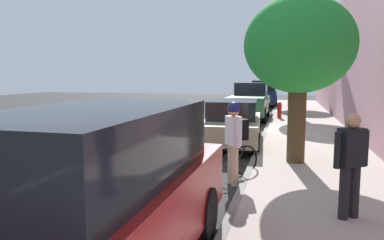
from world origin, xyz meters
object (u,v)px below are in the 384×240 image
Objects in this scene: street_tree_mid_block at (294,39)px; parked_suv_dark_blue_far at (264,93)px; parked_suv_red_nearest at (96,197)px; parked_sedan_tan_second at (233,123)px; bicycle_at_curb at (227,162)px; fire_hydrant at (280,110)px; cyclist_with_backpack at (235,134)px; street_tree_far_end at (292,65)px; street_tree_near_cyclist at (299,46)px; parked_pickup_green_mid at (249,102)px; pedestrian_on_phone at (351,160)px.

parked_suv_dark_blue_far is at bearing 105.29° from street_tree_mid_block.
parked_suv_red_nearest is 1.05× the size of parked_sedan_tan_second.
fire_hydrant is at bearing 85.56° from bicycle_at_curb.
street_tree_far_end reaches higher than cyclist_with_backpack.
parked_suv_red_nearest is 1.13× the size of street_tree_near_cyclist.
parked_pickup_green_mid is 3.24× the size of pedestrian_on_phone.
pedestrian_on_phone is (2.25, -2.20, 0.68)m from bicycle_at_curb.
street_tree_far_end is (2.27, 6.71, 2.21)m from parked_pickup_green_mid.
parked_suv_dark_blue_far is 5.64× the size of fire_hydrant.
street_tree_near_cyclist is (1.53, 1.48, 2.67)m from bicycle_at_curb.
parked_suv_dark_blue_far reaches higher than cyclist_with_backpack.
street_tree_mid_block is at bearing 92.65° from pedestrian_on_phone.
street_tree_far_end is at bearing 90.00° from street_tree_near_cyclist.
pedestrian_on_phone is at bearing -84.36° from fire_hydrant.
parked_suv_dark_blue_far reaches higher than parked_sedan_tan_second.
street_tree_far_end reaches higher than pedestrian_on_phone.
pedestrian_on_phone is at bearing -44.32° from bicycle_at_curb.
parked_pickup_green_mid is at bearing 94.39° from cyclist_with_backpack.
parked_suv_dark_blue_far is 23.17m from pedestrian_on_phone.
street_tree_mid_block is at bearing 84.62° from cyclist_with_backpack.
parked_sedan_tan_second is at bearing -88.10° from parked_pickup_green_mid.
cyclist_with_backpack is at bearing -93.89° from street_tree_far_end.
parked_sedan_tan_second is 1.08× the size of street_tree_near_cyclist.
parked_pickup_green_mid is at bearing 93.51° from bicycle_at_curb.
cyclist_with_backpack is 2.12× the size of fire_hydrant.
parked_suv_red_nearest is 4.32m from cyclist_with_backpack.
parked_suv_dark_blue_far is 20.82m from bicycle_at_curb.
street_tree_far_end is (1.31, 19.21, 2.01)m from cyclist_with_backpack.
parked_sedan_tan_second is 0.85× the size of parked_pickup_green_mid.
parked_suv_red_nearest is at bearing -90.44° from parked_suv_dark_blue_far.
parked_suv_red_nearest is 1.12× the size of street_tree_far_end.
parked_sedan_tan_second is 4.09m from bicycle_at_curb.
street_tree_mid_block is 1.34× the size of street_tree_far_end.
parked_sedan_tan_second is 3.50× the size of bicycle_at_curb.
parked_suv_red_nearest is 4.76m from bicycle_at_curb.
parked_suv_dark_blue_far is 2.89× the size of pedestrian_on_phone.
parked_suv_red_nearest is 23.63m from street_tree_far_end.
street_tree_near_cyclist is at bearing -77.91° from parked_pickup_green_mid.
street_tree_mid_block is at bearing 90.00° from street_tree_near_cyclist.
bicycle_at_curb is (0.48, -20.81, -0.64)m from parked_suv_dark_blue_far.
parked_suv_dark_blue_far is 3.54m from street_tree_far_end.
parked_pickup_green_mid is at bearing 162.34° from fire_hydrant.
street_tree_far_end is (-0.00, 5.32, -1.29)m from street_tree_mid_block.
bicycle_at_curb is at bearing -88.67° from parked_suv_dark_blue_far.
parked_pickup_green_mid is 1.75m from fire_hydrant.
cyclist_with_backpack is at bearing 77.96° from parked_suv_red_nearest.
street_tree_far_end is 5.00× the size of fire_hydrant.
cyclist_with_backpack is (0.69, -4.49, 0.34)m from parked_sedan_tan_second.
street_tree_near_cyclist is at bearing -86.41° from fire_hydrant.
street_tree_mid_block is (1.31, 13.89, 3.30)m from cyclist_with_backpack.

